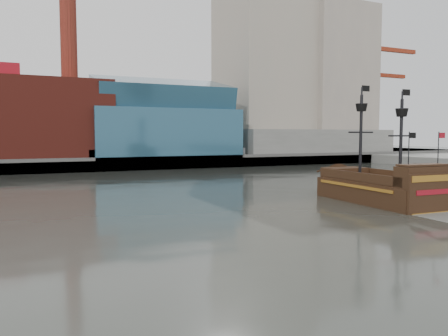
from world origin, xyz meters
name	(u,v)px	position (x,y,z in m)	size (l,w,h in m)	color
ground	(344,252)	(0.00, 0.00, 0.00)	(400.00, 400.00, 0.00)	#262823
promenade_far	(99,158)	(0.00, 92.00, 1.00)	(220.00, 60.00, 2.00)	slate
seawall	(123,164)	(0.00, 62.50, 1.30)	(220.00, 1.00, 2.60)	#4C4C49
skyline	(124,59)	(5.21, 84.56, 24.55)	(149.00, 45.00, 62.00)	brown
crane_a	(373,93)	(78.63, 82.00, 19.11)	(22.50, 4.00, 32.25)	slate
crane_b	(373,108)	(88.23, 92.00, 15.57)	(19.10, 4.00, 26.25)	slate
pirate_ship	(379,191)	(15.43, 13.23, 1.14)	(5.82, 16.95, 12.57)	black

